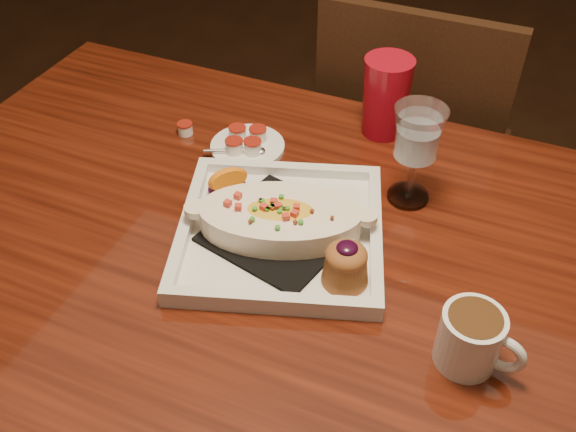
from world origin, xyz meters
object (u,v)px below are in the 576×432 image
at_px(chair_far, 410,159).
at_px(plate, 284,227).
at_px(coffee_mug, 472,338).
at_px(saucer, 246,145).
at_px(goblet, 417,139).
at_px(table, 318,305).
at_px(red_tumbler, 386,97).

distance_m(chair_far, plate, 0.67).
bearing_deg(chair_far, coffee_mug, 108.14).
height_order(plate, saucer, plate).
xyz_separation_m(plate, saucer, (-0.16, 0.19, -0.02)).
xyz_separation_m(chair_far, goblet, (0.08, -0.43, 0.36)).
bearing_deg(goblet, coffee_mug, -61.59).
xyz_separation_m(goblet, saucer, (-0.31, 0.02, -0.11)).
bearing_deg(chair_far, table, 90.00).
relative_size(table, plate, 3.83).
relative_size(coffee_mug, saucer, 0.84).
relative_size(saucer, red_tumbler, 0.90).
relative_size(goblet, red_tumbler, 1.15).
xyz_separation_m(table, coffee_mug, (0.24, -0.09, 0.14)).
height_order(coffee_mug, saucer, coffee_mug).
bearing_deg(saucer, table, -43.27).
relative_size(chair_far, goblet, 5.36).
xyz_separation_m(saucer, red_tumbler, (0.21, 0.15, 0.06)).
xyz_separation_m(table, chair_far, (-0.00, 0.63, -0.15)).
distance_m(plate, saucer, 0.25).
xyz_separation_m(chair_far, saucer, (-0.23, -0.42, 0.25)).
distance_m(plate, red_tumbler, 0.35).
distance_m(table, coffee_mug, 0.29).
bearing_deg(coffee_mug, table, 168.36).
bearing_deg(coffee_mug, goblet, 127.31).
bearing_deg(red_tumbler, coffee_mug, -61.18).
height_order(table, chair_far, chair_far).
height_order(goblet, red_tumbler, goblet).
bearing_deg(saucer, coffee_mug, -33.15).
bearing_deg(plate, chair_far, 65.30).
relative_size(table, chair_far, 1.61).
bearing_deg(chair_far, saucer, 61.35).
bearing_deg(coffee_mug, chair_far, 117.03).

